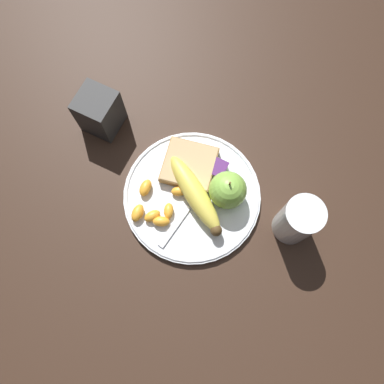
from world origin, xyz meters
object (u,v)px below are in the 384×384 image
object	(u,v)px
juice_glass	(297,221)
condiment_caddy	(100,112)
plate	(192,196)
banana	(195,196)
fork	(190,200)
bread_slice	(189,165)
jam_packet	(215,168)
apple	(228,190)

from	to	relation	value
juice_glass	condiment_caddy	world-z (taller)	juice_glass
plate	banana	bearing A→B (deg)	-27.35
juice_glass	condiment_caddy	xyz separation A→B (m)	(-0.42, 0.04, -0.01)
plate	banana	xyz separation A→B (m)	(0.01, -0.00, 0.02)
fork	condiment_caddy	bearing A→B (deg)	80.65
bread_slice	jam_packet	world-z (taller)	same
juice_glass	fork	xyz separation A→B (m)	(-0.19, -0.04, -0.04)
jam_packet	apple	bearing A→B (deg)	-42.09
juice_glass	fork	size ratio (longest dim) A/B	0.63
juice_glass	jam_packet	distance (m)	0.18
apple	plate	bearing A→B (deg)	-154.78
plate	jam_packet	size ratio (longest dim) A/B	6.01
bread_slice	fork	size ratio (longest dim) A/B	0.63
banana	bread_slice	distance (m)	0.07
apple	banana	world-z (taller)	apple
banana	condiment_caddy	bearing A→B (deg)	164.13
condiment_caddy	juice_glass	bearing A→B (deg)	-4.88
juice_glass	bread_slice	xyz separation A→B (m)	(-0.22, 0.02, -0.03)
bread_slice	fork	xyz separation A→B (m)	(0.03, -0.06, -0.01)
apple	banana	distance (m)	0.06
juice_glass	banana	bearing A→B (deg)	-170.15
fork	jam_packet	bearing A→B (deg)	-3.25
juice_glass	banana	distance (m)	0.19
banana	condiment_caddy	distance (m)	0.25
juice_glass	apple	xyz separation A→B (m)	(-0.13, -0.00, -0.01)
apple	juice_glass	bearing A→B (deg)	0.08
bread_slice	condiment_caddy	bearing A→B (deg)	175.66
plate	bread_slice	world-z (taller)	bread_slice
plate	fork	bearing A→B (deg)	-81.53
condiment_caddy	banana	bearing A→B (deg)	-15.87
plate	banana	distance (m)	0.03
plate	apple	bearing A→B (deg)	25.22
plate	bread_slice	bearing A→B (deg)	121.28
apple	bread_slice	size ratio (longest dim) A/B	0.70
bread_slice	banana	bearing A→B (deg)	-54.62
banana	fork	distance (m)	0.02
juice_glass	banana	xyz separation A→B (m)	(-0.18, -0.03, -0.02)
plate	fork	world-z (taller)	fork
banana	bread_slice	bearing A→B (deg)	125.38
bread_slice	juice_glass	bearing A→B (deg)	-5.36
plate	jam_packet	world-z (taller)	jam_packet
bread_slice	condiment_caddy	world-z (taller)	condiment_caddy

